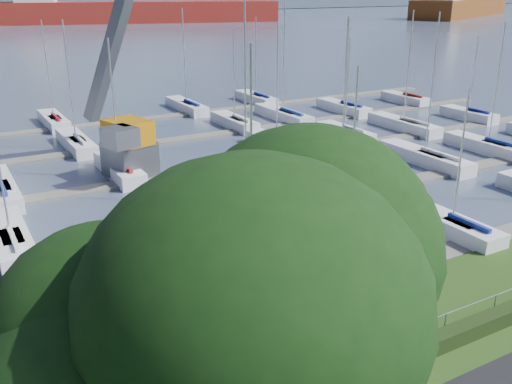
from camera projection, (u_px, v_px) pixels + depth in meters
hedge at (415, 352)px, 22.02m from camera, size 80.00×0.70×0.70m
fence at (409, 328)px, 22.05m from camera, size 80.00×0.04×0.04m
docks at (166, 177)px, 43.75m from camera, size 90.00×41.60×0.25m
tree at (238, 317)px, 8.67m from camera, size 8.15×6.54×12.24m
crane at (127, 102)px, 43.22m from camera, size 7.16×13.10×22.35m
cargo_ship_mid at (128, 12)px, 220.62m from camera, size 108.30×46.22×21.50m
cargo_ship_east at (459, 8)px, 261.18m from camera, size 89.67×55.32×21.50m
sailboat_fleet at (129, 97)px, 44.67m from camera, size 75.53×49.35×13.62m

